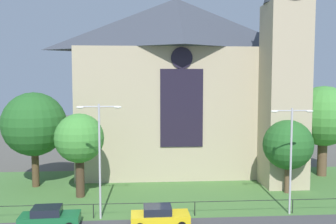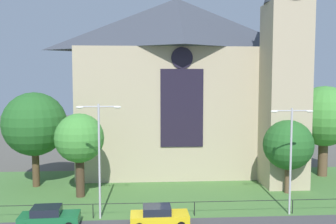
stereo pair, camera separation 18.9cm
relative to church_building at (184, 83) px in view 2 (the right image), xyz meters
name	(u,v)px [view 2 (the right image)]	position (x,y,z in m)	size (l,w,h in m)	color
ground	(155,189)	(-3.63, -7.87, -10.27)	(160.00, 160.00, 0.00)	#56544C
grass_verge	(156,195)	(-3.63, -9.87, -10.27)	(120.00, 20.00, 0.01)	#477538
church_building	(184,83)	(0.00, 0.00, 0.00)	(23.20, 16.20, 26.00)	tan
iron_railing	(195,204)	(-0.77, -15.37, -9.30)	(31.36, 0.07, 1.13)	black
tree_right_far	(324,117)	(15.04, -3.92, -3.69)	(6.58, 6.58, 9.94)	brown
tree_right_near	(288,145)	(8.71, -9.95, -5.72)	(4.63, 4.63, 6.88)	brown
tree_left_far	(35,124)	(-15.41, -6.15, -4.05)	(6.26, 6.26, 9.39)	#4C3823
tree_left_near	(79,139)	(-10.46, -9.84, -4.98)	(4.43, 4.43, 7.59)	#423021
streetlamp_near	(99,147)	(-8.05, -15.47, -4.73)	(3.37, 0.26, 8.79)	#B2B2B7
streetlamp_far	(291,147)	(6.76, -15.47, -4.94)	(3.37, 0.26, 8.40)	#B2B2B7
parked_car_green	(49,217)	(-11.52, -16.98, -9.53)	(4.28, 2.18, 1.51)	#196033
parked_car_yellow	(159,216)	(-3.62, -17.33, -9.53)	(4.22, 2.07, 1.51)	gold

